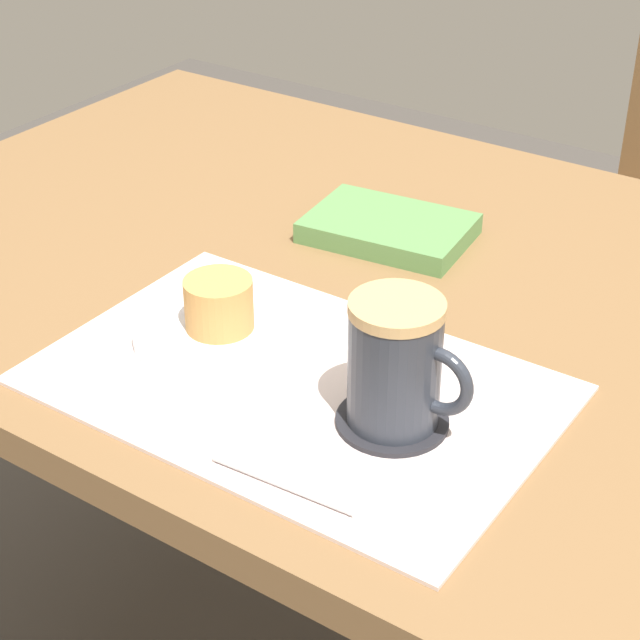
{
  "coord_description": "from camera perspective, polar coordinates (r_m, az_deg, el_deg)",
  "views": [
    {
      "loc": [
        0.49,
        -0.86,
        1.29
      ],
      "look_at": [
        0.03,
        -0.17,
        0.78
      ],
      "focal_mm": 60.0,
      "sensor_mm": 36.0,
      "label": 1
    }
  ],
  "objects": [
    {
      "name": "pastry_plate",
      "position": [
        1.03,
        -5.33,
        -0.64
      ],
      "size": [
        0.17,
        0.17,
        0.01
      ],
      "primitive_type": "cylinder",
      "color": "white",
      "rests_on": "placemat"
    },
    {
      "name": "pastry",
      "position": [
        1.02,
        -5.42,
        0.86
      ],
      "size": [
        0.07,
        0.07,
        0.05
      ],
      "primitive_type": "cylinder",
      "color": "tan",
      "rests_on": "pastry_plate"
    },
    {
      "name": "teaspoon",
      "position": [
        0.85,
        -2.0,
        -8.66
      ],
      "size": [
        0.13,
        0.02,
        0.01
      ],
      "primitive_type": "cylinder",
      "rotation": [
        0.0,
        1.57,
        0.06
      ],
      "color": "silver",
      "rests_on": "placemat"
    },
    {
      "name": "coffee_coaster",
      "position": [
        0.92,
        3.87,
        -5.38
      ],
      "size": [
        0.1,
        0.1,
        0.0
      ],
      "primitive_type": "cylinder",
      "color": "#232328",
      "rests_on": "placemat"
    },
    {
      "name": "placemat",
      "position": [
        0.97,
        -1.33,
        -3.44
      ],
      "size": [
        0.46,
        0.3,
        0.0
      ],
      "primitive_type": "cube",
      "color": "silver",
      "rests_on": "dining_table"
    },
    {
      "name": "coffee_mug",
      "position": [
        0.88,
        4.14,
        -2.31
      ],
      "size": [
        0.11,
        0.08,
        0.11
      ],
      "color": "#2D333D",
      "rests_on": "coffee_coaster"
    },
    {
      "name": "dining_table",
      "position": [
        1.17,
        3.73,
        -1.14
      ],
      "size": [
        1.3,
        0.81,
        0.73
      ],
      "color": "brown",
      "rests_on": "ground_plane"
    },
    {
      "name": "small_book",
      "position": [
        1.22,
        3.69,
        4.91
      ],
      "size": [
        0.19,
        0.14,
        0.02
      ],
      "primitive_type": "cube",
      "rotation": [
        0.0,
        0.0,
        0.12
      ],
      "color": "#598C4C",
      "rests_on": "dining_table"
    }
  ]
}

